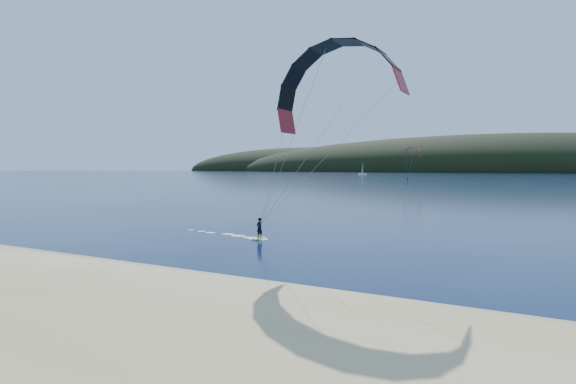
% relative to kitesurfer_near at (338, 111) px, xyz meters
% --- Properties ---
extents(ground, '(1800.00, 1800.00, 0.00)m').
position_rel_kitesurfer_near_xyz_m(ground, '(-5.67, -14.32, -10.70)').
color(ground, '#071535').
rests_on(ground, ground).
extents(wet_sand, '(220.00, 2.50, 0.10)m').
position_rel_kitesurfer_near_xyz_m(wet_sand, '(-5.67, -9.82, -10.65)').
color(wet_sand, '#917854').
rests_on(wet_sand, ground).
extents(headland, '(1200.00, 310.00, 140.00)m').
position_rel_kitesurfer_near_xyz_m(headland, '(-5.03, 730.97, -10.70)').
color(headland, black).
rests_on(headland, ground).
extents(kitesurfer_near, '(25.86, 8.21, 15.53)m').
position_rel_kitesurfer_near_xyz_m(kitesurfer_near, '(0.00, 0.00, 0.00)').
color(kitesurfer_near, '#ABC817').
rests_on(kitesurfer_near, ground).
extents(kitesurfer_far, '(7.88, 7.19, 14.61)m').
position_rel_kitesurfer_near_xyz_m(kitesurfer_far, '(-38.47, 181.95, 1.48)').
color(kitesurfer_far, '#ABC817').
rests_on(kitesurfer_far, ground).
extents(sailboat, '(7.97, 4.98, 11.11)m').
position_rel_kitesurfer_near_xyz_m(sailboat, '(-134.31, 386.08, -9.88)').
color(sailboat, white).
rests_on(sailboat, ground).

